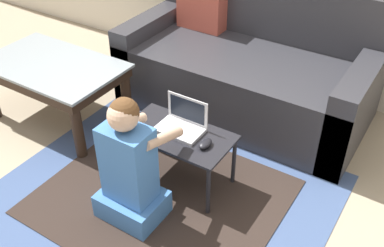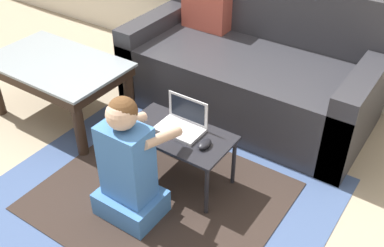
{
  "view_description": "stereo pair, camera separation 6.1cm",
  "coord_description": "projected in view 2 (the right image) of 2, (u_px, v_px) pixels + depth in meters",
  "views": [
    {
      "loc": [
        1.02,
        -1.44,
        1.87
      ],
      "look_at": [
        -0.06,
        0.27,
        0.41
      ],
      "focal_mm": 42.0,
      "sensor_mm": 36.0,
      "label": 1
    },
    {
      "loc": [
        1.08,
        -1.4,
        1.87
      ],
      "look_at": [
        -0.06,
        0.27,
        0.41
      ],
      "focal_mm": 42.0,
      "sensor_mm": 36.0,
      "label": 2
    }
  ],
  "objects": [
    {
      "name": "ground_plane",
      "position": [
        174.0,
        210.0,
        2.53
      ],
      "size": [
        16.0,
        16.0,
        0.0
      ],
      "primitive_type": "plane",
      "color": "gray"
    },
    {
      "name": "laptop",
      "position": [
        182.0,
        125.0,
        2.54
      ],
      "size": [
        0.26,
        0.17,
        0.18
      ],
      "color": "silver",
      "rests_on": "laptop_desk"
    },
    {
      "name": "laptop_desk",
      "position": [
        178.0,
        139.0,
        2.55
      ],
      "size": [
        0.62,
        0.34,
        0.35
      ],
      "color": "black",
      "rests_on": "ground_plane"
    },
    {
      "name": "couch",
      "position": [
        252.0,
        69.0,
        3.21
      ],
      "size": [
        1.72,
        0.89,
        0.89
      ],
      "color": "#2D2D33",
      "rests_on": "ground_plane"
    },
    {
      "name": "person_seated",
      "position": [
        128.0,
        168.0,
        2.32
      ],
      "size": [
        0.34,
        0.43,
        0.75
      ],
      "color": "#3D70B2",
      "rests_on": "ground_plane"
    },
    {
      "name": "area_rug",
      "position": [
        161.0,
        196.0,
        2.6
      ],
      "size": [
        1.84,
        1.58,
        0.01
      ],
      "color": "#3D517A",
      "rests_on": "ground_plane"
    },
    {
      "name": "computer_mouse",
      "position": [
        205.0,
        144.0,
        2.42
      ],
      "size": [
        0.06,
        0.1,
        0.04
      ],
      "color": "black",
      "rests_on": "laptop_desk"
    },
    {
      "name": "coffee_table",
      "position": [
        57.0,
        71.0,
        3.06
      ],
      "size": [
        0.95,
        0.58,
        0.44
      ],
      "color": "gray",
      "rests_on": "ground_plane"
    }
  ]
}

